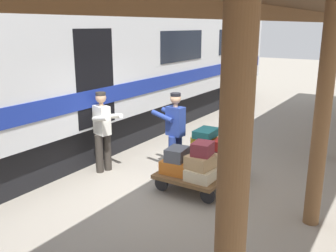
{
  "coord_description": "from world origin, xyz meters",
  "views": [
    {
      "loc": [
        -3.23,
        5.68,
        3.02
      ],
      "look_at": [
        0.47,
        -0.12,
        1.15
      ],
      "focal_mm": 39.89,
      "sensor_mm": 36.0,
      "label": 1
    }
  ],
  "objects_px": {
    "train_car": "(46,69)",
    "suitcase_brown_leather": "(190,160)",
    "suitcase_yellow_case": "(204,142)",
    "porter_in_overalls": "(175,130)",
    "suitcase_maroon_trunk": "(226,155)",
    "suitcase_slate_roller": "(177,154)",
    "suitcase_red_plastic": "(224,144)",
    "suitcase_orange_carryall": "(177,166)",
    "suitcase_teal_softside": "(206,133)",
    "suitcase_burgundy_valise": "(203,149)",
    "luggage_cart": "(202,169)",
    "suitcase_tan_vintage": "(202,161)",
    "suitcase_black_hardshell": "(215,164)",
    "suitcase_cream_canvas": "(203,173)",
    "suitcase_olive_duffel": "(201,153)",
    "porter_by_door": "(103,129)"
  },
  "relations": [
    {
      "from": "suitcase_orange_carryall",
      "to": "suitcase_slate_roller",
      "type": "xyz_separation_m",
      "value": [
        -0.0,
        0.02,
        0.24
      ]
    },
    {
      "from": "train_car",
      "to": "suitcase_tan_vintage",
      "type": "distance_m",
      "value": 4.28
    },
    {
      "from": "suitcase_red_plastic",
      "to": "suitcase_orange_carryall",
      "type": "bearing_deg",
      "value": 61.78
    },
    {
      "from": "suitcase_cream_canvas",
      "to": "suitcase_red_plastic",
      "type": "height_order",
      "value": "suitcase_red_plastic"
    },
    {
      "from": "luggage_cart",
      "to": "suitcase_brown_leather",
      "type": "xyz_separation_m",
      "value": [
        0.27,
        0.0,
        0.13
      ]
    },
    {
      "from": "suitcase_orange_carryall",
      "to": "suitcase_burgundy_valise",
      "type": "distance_m",
      "value": 0.68
    },
    {
      "from": "suitcase_burgundy_valise",
      "to": "porter_in_overalls",
      "type": "relative_size",
      "value": 0.22
    },
    {
      "from": "suitcase_olive_duffel",
      "to": "suitcase_slate_roller",
      "type": "relative_size",
      "value": 1.34
    },
    {
      "from": "suitcase_cream_canvas",
      "to": "suitcase_yellow_case",
      "type": "distance_m",
      "value": 1.14
    },
    {
      "from": "suitcase_red_plastic",
      "to": "suitcase_burgundy_valise",
      "type": "bearing_deg",
      "value": 90.63
    },
    {
      "from": "suitcase_maroon_trunk",
      "to": "porter_by_door",
      "type": "height_order",
      "value": "porter_by_door"
    },
    {
      "from": "luggage_cart",
      "to": "suitcase_teal_softside",
      "type": "height_order",
      "value": "suitcase_teal_softside"
    },
    {
      "from": "train_car",
      "to": "suitcase_yellow_case",
      "type": "bearing_deg",
      "value": -165.27
    },
    {
      "from": "suitcase_brown_leather",
      "to": "suitcase_tan_vintage",
      "type": "distance_m",
      "value": 0.76
    },
    {
      "from": "suitcase_brown_leather",
      "to": "suitcase_slate_roller",
      "type": "distance_m",
      "value": 0.58
    },
    {
      "from": "suitcase_maroon_trunk",
      "to": "suitcase_orange_carryall",
      "type": "height_order",
      "value": "suitcase_maroon_trunk"
    },
    {
      "from": "porter_in_overalls",
      "to": "suitcase_yellow_case",
      "type": "bearing_deg",
      "value": -148.75
    },
    {
      "from": "suitcase_teal_softside",
      "to": "porter_in_overalls",
      "type": "bearing_deg",
      "value": 30.92
    },
    {
      "from": "suitcase_teal_softside",
      "to": "suitcase_yellow_case",
      "type": "bearing_deg",
      "value": 25.35
    },
    {
      "from": "train_car",
      "to": "suitcase_brown_leather",
      "type": "bearing_deg",
      "value": -173.14
    },
    {
      "from": "suitcase_cream_canvas",
      "to": "suitcase_slate_roller",
      "type": "bearing_deg",
      "value": 1.87
    },
    {
      "from": "luggage_cart",
      "to": "suitcase_red_plastic",
      "type": "xyz_separation_m",
      "value": [
        -0.24,
        -0.46,
        0.42
      ]
    },
    {
      "from": "suitcase_tan_vintage",
      "to": "suitcase_yellow_case",
      "type": "bearing_deg",
      "value": -64.99
    },
    {
      "from": "suitcase_maroon_trunk",
      "to": "suitcase_tan_vintage",
      "type": "height_order",
      "value": "suitcase_tan_vintage"
    },
    {
      "from": "suitcase_burgundy_valise",
      "to": "porter_in_overalls",
      "type": "xyz_separation_m",
      "value": [
        1.0,
        -0.69,
        0.02
      ]
    },
    {
      "from": "luggage_cart",
      "to": "suitcase_orange_carryall",
      "type": "bearing_deg",
      "value": 60.88
    },
    {
      "from": "suitcase_black_hardshell",
      "to": "suitcase_burgundy_valise",
      "type": "distance_m",
      "value": 0.66
    },
    {
      "from": "suitcase_burgundy_valise",
      "to": "suitcase_maroon_trunk",
      "type": "bearing_deg",
      "value": -91.35
    },
    {
      "from": "suitcase_yellow_case",
      "to": "suitcase_brown_leather",
      "type": "bearing_deg",
      "value": 85.57
    },
    {
      "from": "luggage_cart",
      "to": "suitcase_teal_softside",
      "type": "bearing_deg",
      "value": -69.37
    },
    {
      "from": "suitcase_tan_vintage",
      "to": "suitcase_orange_carryall",
      "type": "bearing_deg",
      "value": -1.71
    },
    {
      "from": "porter_in_overalls",
      "to": "suitcase_orange_carryall",
      "type": "bearing_deg",
      "value": 125.18
    },
    {
      "from": "suitcase_yellow_case",
      "to": "suitcase_tan_vintage",
      "type": "bearing_deg",
      "value": 115.01
    },
    {
      "from": "suitcase_brown_leather",
      "to": "suitcase_yellow_case",
      "type": "height_order",
      "value": "suitcase_yellow_case"
    },
    {
      "from": "suitcase_brown_leather",
      "to": "suitcase_slate_roller",
      "type": "bearing_deg",
      "value": 90.08
    },
    {
      "from": "suitcase_teal_softside",
      "to": "porter_by_door",
      "type": "xyz_separation_m",
      "value": [
        1.84,
        1.08,
        0.05
      ]
    },
    {
      "from": "porter_by_door",
      "to": "suitcase_maroon_trunk",
      "type": "bearing_deg",
      "value": -155.76
    },
    {
      "from": "suitcase_maroon_trunk",
      "to": "porter_in_overalls",
      "type": "height_order",
      "value": "porter_in_overalls"
    },
    {
      "from": "suitcase_yellow_case",
      "to": "suitcase_teal_softside",
      "type": "xyz_separation_m",
      "value": [
        -0.03,
        -0.02,
        0.2
      ]
    },
    {
      "from": "train_car",
      "to": "suitcase_burgundy_valise",
      "type": "bearing_deg",
      "value": 179.04
    },
    {
      "from": "suitcase_teal_softside",
      "to": "suitcase_brown_leather",
      "type": "bearing_deg",
      "value": 82.18
    },
    {
      "from": "suitcase_black_hardshell",
      "to": "suitcase_teal_softside",
      "type": "relative_size",
      "value": 1.05
    },
    {
      "from": "suitcase_cream_canvas",
      "to": "suitcase_black_hardshell",
      "type": "relative_size",
      "value": 1.09
    },
    {
      "from": "luggage_cart",
      "to": "suitcase_tan_vintage",
      "type": "bearing_deg",
      "value": 115.69
    },
    {
      "from": "suitcase_yellow_case",
      "to": "porter_by_door",
      "type": "relative_size",
      "value": 0.29
    },
    {
      "from": "suitcase_maroon_trunk",
      "to": "suitcase_slate_roller",
      "type": "distance_m",
      "value": 1.15
    },
    {
      "from": "suitcase_yellow_case",
      "to": "suitcase_burgundy_valise",
      "type": "bearing_deg",
      "value": 115.56
    },
    {
      "from": "suitcase_brown_leather",
      "to": "porter_in_overalls",
      "type": "relative_size",
      "value": 0.34
    },
    {
      "from": "suitcase_maroon_trunk",
      "to": "suitcase_brown_leather",
      "type": "relative_size",
      "value": 0.89
    },
    {
      "from": "suitcase_tan_vintage",
      "to": "train_car",
      "type": "bearing_deg",
      "value": -1.13
    }
  ]
}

